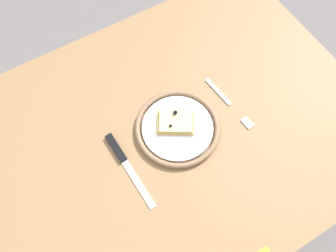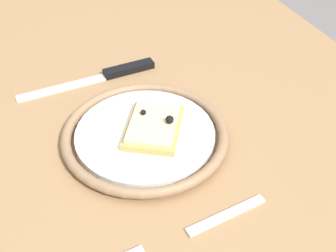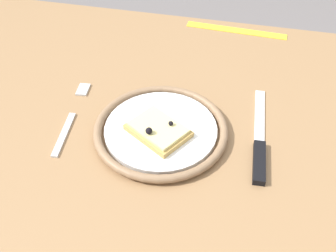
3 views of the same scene
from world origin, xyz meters
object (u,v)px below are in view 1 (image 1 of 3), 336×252
Objects in this scene: plate at (177,128)px; pizza_slice_near at (176,122)px; dining_table at (170,143)px; knife at (122,157)px; fork at (229,103)px.

pizza_slice_near is at bearing -96.26° from plate.
dining_table is 4.78× the size of knife.
plate is 0.17m from fork.
pizza_slice_near is 0.17m from fork.
knife is at bearing -1.44° from fork.
plate is at bearing 179.04° from knife.
fork is (-0.17, 0.02, -0.02)m from pizza_slice_near.
pizza_slice_near is at bearing -176.68° from knife.
plate is at bearing 83.74° from pizza_slice_near.
dining_table is at bearing -3.34° from fork.
knife is (0.16, 0.00, 0.10)m from dining_table.
dining_table is 9.17× the size of pizza_slice_near.
dining_table is 4.78× the size of plate.
knife reaches higher than fork.
pizza_slice_near reaches higher than knife.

